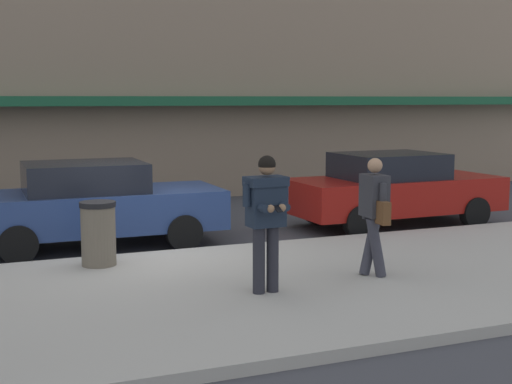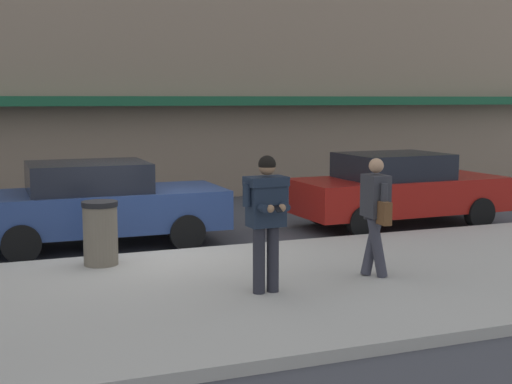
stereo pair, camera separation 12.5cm
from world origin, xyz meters
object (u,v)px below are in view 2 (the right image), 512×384
at_px(man_texting_on_phone, 266,209).
at_px(trash_bin, 100,233).
at_px(pedestrian_with_bag, 376,210).
at_px(parked_sedan_far, 398,189).
at_px(parked_sedan_mid, 97,204).

relative_size(man_texting_on_phone, trash_bin, 1.84).
bearing_deg(pedestrian_with_bag, man_texting_on_phone, -172.74).
height_order(man_texting_on_phone, trash_bin, man_texting_on_phone).
distance_m(parked_sedan_far, trash_bin, 6.72).
relative_size(parked_sedan_far, man_texting_on_phone, 2.52).
xyz_separation_m(parked_sedan_far, pedestrian_with_bag, (-2.94, -4.01, 0.32)).
height_order(parked_sedan_far, trash_bin, parked_sedan_far).
relative_size(pedestrian_with_bag, trash_bin, 1.74).
height_order(parked_sedan_mid, trash_bin, parked_sedan_mid).
distance_m(parked_sedan_mid, man_texting_on_phone, 4.69).
relative_size(parked_sedan_mid, parked_sedan_far, 0.99).
xyz_separation_m(parked_sedan_mid, trash_bin, (-0.27, -2.03, -0.16)).
bearing_deg(man_texting_on_phone, parked_sedan_far, 41.98).
height_order(parked_sedan_mid, man_texting_on_phone, man_texting_on_phone).
height_order(man_texting_on_phone, pedestrian_with_bag, man_texting_on_phone).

